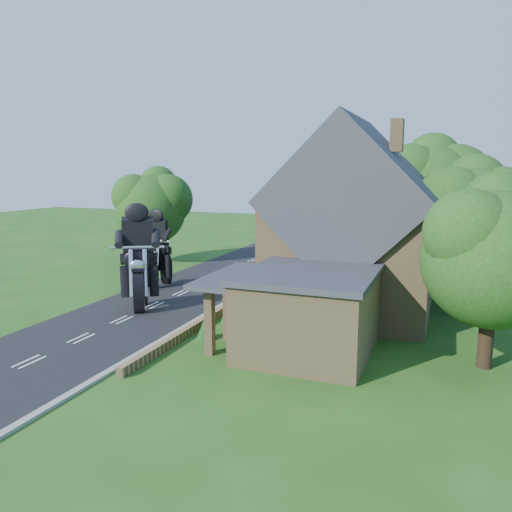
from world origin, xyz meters
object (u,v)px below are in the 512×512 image
(house, at_px, (353,231))
(annex, at_px, (306,310))
(garden_wall, at_px, (238,300))
(motorcycle_lead, at_px, (140,294))
(motorcycle_follow, at_px, (160,275))

(house, bearing_deg, annex, -95.24)
(garden_wall, distance_m, annex, 8.19)
(motorcycle_lead, xyz_separation_m, motorcycle_follow, (-1.97, 5.07, -0.11))
(house, distance_m, motorcycle_lead, 11.93)
(house, relative_size, motorcycle_follow, 6.25)
(garden_wall, relative_size, annex, 3.12)
(annex, xyz_separation_m, motorcycle_follow, (-12.03, 7.86, -1.00))
(garden_wall, xyz_separation_m, annex, (5.57, -5.80, 1.57))
(house, bearing_deg, garden_wall, -170.83)
(annex, relative_size, motorcycle_follow, 4.30)
(garden_wall, height_order, annex, annex)
(motorcycle_lead, distance_m, motorcycle_follow, 5.44)
(house, relative_size, annex, 1.45)
(garden_wall, distance_m, motorcycle_lead, 5.45)
(motorcycle_lead, bearing_deg, garden_wall, -175.46)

